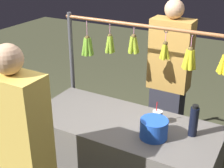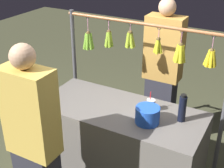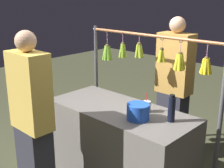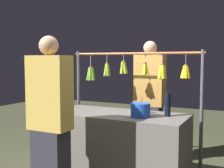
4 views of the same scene
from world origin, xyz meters
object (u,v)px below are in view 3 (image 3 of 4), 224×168
at_px(water_bottle, 172,109).
at_px(blue_bucket, 138,112).
at_px(customer_person, 33,125).
at_px(drink_cup, 147,106).
at_px(vendor_person, 174,90).

height_order(water_bottle, blue_bucket, water_bottle).
xyz_separation_m(water_bottle, blue_bucket, (0.26, 0.18, -0.05)).
bearing_deg(blue_bucket, customer_person, 48.81).
relative_size(blue_bucket, drink_cup, 1.12).
relative_size(water_bottle, customer_person, 0.15).
distance_m(water_bottle, blue_bucket, 0.32).
xyz_separation_m(water_bottle, customer_person, (0.91, 0.92, -0.14)).
bearing_deg(water_bottle, vendor_person, -59.03).
bearing_deg(blue_bucket, water_bottle, -145.62).
relative_size(drink_cup, vendor_person, 0.11).
height_order(blue_bucket, drink_cup, drink_cup).
xyz_separation_m(drink_cup, vendor_person, (0.18, -0.79, -0.05)).
xyz_separation_m(water_bottle, vendor_person, (0.50, -0.83, -0.12)).
distance_m(water_bottle, drink_cup, 0.32).
relative_size(water_bottle, drink_cup, 1.38).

